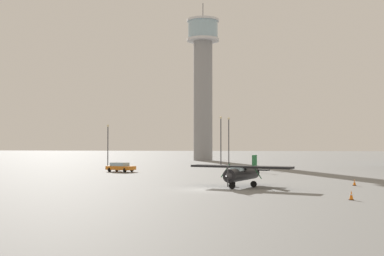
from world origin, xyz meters
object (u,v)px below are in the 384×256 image
airplane_black (242,172)px  traffic_cone_near_left (351,195)px  light_post_east (221,137)px  traffic_cone_near_right (354,182)px  car_orange (120,167)px  light_post_north (108,141)px  control_tower (203,78)px  light_post_west (229,137)px

airplane_black → traffic_cone_near_left: 13.18m
light_post_east → traffic_cone_near_right: bearing=-67.0°
car_orange → light_post_east: bearing=71.6°
traffic_cone_near_right → light_post_east: bearing=113.0°
car_orange → light_post_north: 18.58m
light_post_north → light_post_east: bearing=-1.9°
control_tower → light_post_west: bearing=-74.1°
light_post_west → traffic_cone_near_right: 44.24m
light_post_west → light_post_north: bearing=-167.7°
control_tower → traffic_cone_near_right: size_ratio=58.09×
light_post_west → traffic_cone_near_right: size_ratio=13.89×
car_orange → traffic_cone_near_right: 35.50m
control_tower → airplane_black: 71.96m
traffic_cone_near_left → control_tower: bearing=103.0°
airplane_black → light_post_east: 39.17m
light_post_north → traffic_cone_near_right: light_post_north is taller
light_post_west → light_post_east: (-1.19, -5.47, -0.04)m
airplane_black → light_post_west: bearing=-154.7°
control_tower → light_post_west: 29.39m
car_orange → traffic_cone_near_left: car_orange is taller
airplane_black → light_post_north: light_post_north is taller
airplane_black → traffic_cone_near_right: size_ratio=15.53×
traffic_cone_near_left → traffic_cone_near_right: traffic_cone_near_left is taller
airplane_black → car_orange: size_ratio=2.19×
traffic_cone_near_left → light_post_north: bearing=123.8°
light_post_east → light_post_north: (-20.73, 0.69, -0.71)m
light_post_north → control_tower: bearing=63.2°
car_orange → traffic_cone_near_right: size_ratio=7.08×
light_post_west → traffic_cone_near_right: light_post_west is taller
airplane_black → light_post_west: size_ratio=1.12×
traffic_cone_near_left → car_orange: bearing=128.9°
light_post_north → traffic_cone_near_right: (36.11, -36.82, -4.30)m
light_post_north → traffic_cone_near_right: 51.75m
control_tower → traffic_cone_near_right: control_tower is taller
control_tower → light_post_west: control_tower is taller
airplane_black → light_post_north: (-24.86, 39.44, 3.19)m
control_tower → traffic_cone_near_right: (21.21, -66.25, -19.42)m
light_post_west → traffic_cone_near_left: (11.26, -54.38, -5.00)m
light_post_east → traffic_cone_near_right: size_ratio=13.77×
car_orange → light_post_north: (-6.74, 16.88, 3.88)m
light_post_west → light_post_north: light_post_west is taller
light_post_west → light_post_east: bearing=-102.3°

